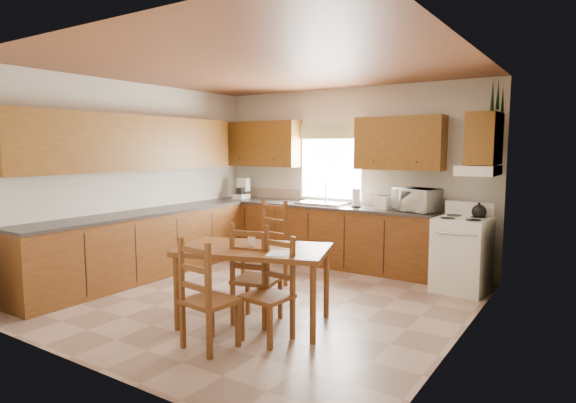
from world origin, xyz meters
The scene contains 35 objects.
floor centered at (0.00, 0.00, 0.00)m, with size 4.50×4.50×0.00m, color gray.
ceiling centered at (0.00, 0.00, 2.70)m, with size 4.50×4.50×0.00m, color brown.
wall_left centered at (-2.25, 0.00, 1.35)m, with size 4.50×4.50×0.00m, color beige.
wall_right centered at (2.25, 0.00, 1.35)m, with size 4.50×4.50×0.00m, color beige.
wall_back centered at (0.00, 2.25, 1.35)m, with size 4.50×4.50×0.00m, color beige.
wall_front centered at (0.00, -2.25, 1.35)m, with size 4.50×4.50×0.00m, color beige.
lower_cab_back centered at (-0.38, 1.95, 0.44)m, with size 3.75×0.60×0.88m, color brown.
lower_cab_left centered at (-1.95, -0.15, 0.44)m, with size 0.60×3.60×0.88m, color brown.
counter_back centered at (-0.38, 1.95, 0.90)m, with size 3.75×0.63×0.04m, color #37322F.
counter_left centered at (-1.95, -0.15, 0.90)m, with size 0.63×3.60×0.04m, color #37322F.
backsplash centered at (-0.38, 2.24, 1.01)m, with size 3.75×0.01×0.18m, color gray.
upper_cab_back_left centered at (-1.55, 2.08, 1.85)m, with size 1.41×0.33×0.75m, color brown.
upper_cab_back_right centered at (0.86, 2.08, 1.85)m, with size 1.25×0.33×0.75m, color brown.
upper_cab_left centered at (-2.08, -0.15, 1.85)m, with size 0.33×3.60×0.75m, color brown.
upper_cab_stove centered at (2.08, 1.65, 1.90)m, with size 0.33×0.62×0.62m, color brown.
range_hood centered at (2.03, 1.65, 1.52)m, with size 0.44×0.62×0.12m, color silver.
window_frame centered at (-0.30, 2.22, 1.55)m, with size 1.13×0.02×1.18m, color silver.
window_pane centered at (-0.30, 2.21, 1.55)m, with size 1.05×0.01×1.10m, color white.
window_valance centered at (-0.30, 2.19, 2.05)m, with size 1.19×0.01×0.24m, color #56743B.
sink_basin centered at (-0.30, 1.95, 0.94)m, with size 0.75×0.45×0.04m, color silver.
pine_decal_a centered at (2.21, 1.33, 2.38)m, with size 0.22×0.22×0.36m, color #17451D.
pine_decal_b centered at (2.21, 1.65, 2.42)m, with size 0.22×0.22×0.36m, color #17451D.
pine_decal_c centered at (2.21, 1.97, 2.38)m, with size 0.22×0.22×0.36m, color #17451D.
stove centered at (1.88, 1.63, 0.45)m, with size 0.61×0.63×0.91m, color silver.
coffeemaker centered at (-1.88, 1.94, 1.09)m, with size 0.20×0.24×0.34m, color silver.
paper_towel centered at (0.27, 1.94, 1.06)m, with size 0.12×0.12×0.27m, color white.
toaster centered at (0.70, 1.93, 1.01)m, with size 0.23×0.14×0.19m, color silver.
microwave centered at (1.17, 1.95, 1.08)m, with size 0.53×0.38×0.32m, color silver.
dining_table centered at (0.39, -0.70, 0.40)m, with size 1.48×0.85×0.79m, color brown.
chair_near_left centered at (0.43, -1.39, 0.50)m, with size 0.42×0.40×1.00m, color brown.
chair_near_right centered at (0.39, -0.65, 0.52)m, with size 0.44×0.42×1.04m, color brown.
chair_far_left centered at (-0.31, 0.44, 0.55)m, with size 0.46×0.44×1.10m, color brown.
chair_far_right centered at (0.75, -0.97, 0.48)m, with size 0.41×0.39×0.97m, color brown.
table_paper centered at (0.76, -0.80, 0.80)m, with size 0.20×0.26×0.00m, color white.
table_card centered at (0.33, -0.65, 0.86)m, with size 0.09×0.02×0.12m, color white.
Camera 1 is at (3.29, -4.50, 1.79)m, focal length 30.00 mm.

